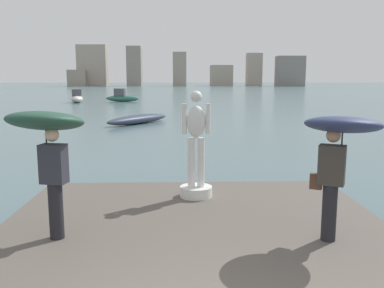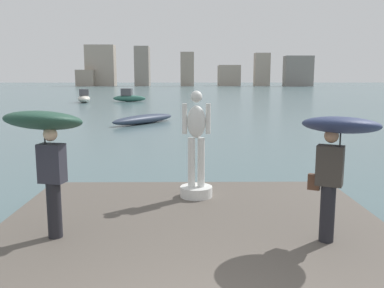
{
  "view_description": "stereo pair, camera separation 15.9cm",
  "coord_description": "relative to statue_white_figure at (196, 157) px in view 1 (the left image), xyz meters",
  "views": [
    {
      "loc": [
        -0.25,
        -3.16,
        2.87
      ],
      "look_at": [
        0.0,
        5.04,
        1.55
      ],
      "focal_mm": 38.71,
      "sensor_mm": 36.0,
      "label": 1
    },
    {
      "loc": [
        -0.09,
        -3.16,
        2.87
      ],
      "look_at": [
        0.0,
        5.04,
        1.55
      ],
      "focal_mm": 38.71,
      "sensor_mm": 36.0,
      "label": 2
    }
  ],
  "objects": [
    {
      "name": "boat_mid",
      "position": [
        -12.21,
        39.95,
        -0.68
      ],
      "size": [
        2.31,
        3.8,
        1.54
      ],
      "color": "silver",
      "rests_on": "ground"
    },
    {
      "name": "boat_near",
      "position": [
        -2.93,
        17.64,
        -0.95
      ],
      "size": [
        4.01,
        5.04,
        0.56
      ],
      "color": "#2D384C",
      "rests_on": "ground"
    },
    {
      "name": "onlooker_right",
      "position": [
        2.02,
        -2.43,
        0.72
      ],
      "size": [
        1.5,
        1.51,
        1.98
      ],
      "color": "black",
      "rests_on": "pier"
    },
    {
      "name": "ground_plane",
      "position": [
        -0.09,
        34.76,
        -1.23
      ],
      "size": [
        400.0,
        400.0,
        0.0
      ],
      "primitive_type": "plane",
      "color": "#4C666B"
    },
    {
      "name": "distant_skyline",
      "position": [
        -2.02,
        134.92,
        4.3
      ],
      "size": [
        78.79,
        13.04,
        13.78
      ],
      "color": "gray",
      "rests_on": "ground"
    },
    {
      "name": "statue_white_figure",
      "position": [
        0.0,
        0.0,
        0.0
      ],
      "size": [
        0.67,
        0.67,
        2.21
      ],
      "color": "silver",
      "rests_on": "pier"
    },
    {
      "name": "onlooker_left",
      "position": [
        -2.34,
        -2.16,
        0.79
      ],
      "size": [
        1.38,
        1.4,
        2.06
      ],
      "color": "black",
      "rests_on": "pier"
    },
    {
      "name": "boat_leftward",
      "position": [
        -7.25,
        41.65,
        -0.69
      ],
      "size": [
        4.2,
        1.72,
        1.57
      ],
      "color": "#336B5B",
      "rests_on": "ground"
    }
  ]
}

